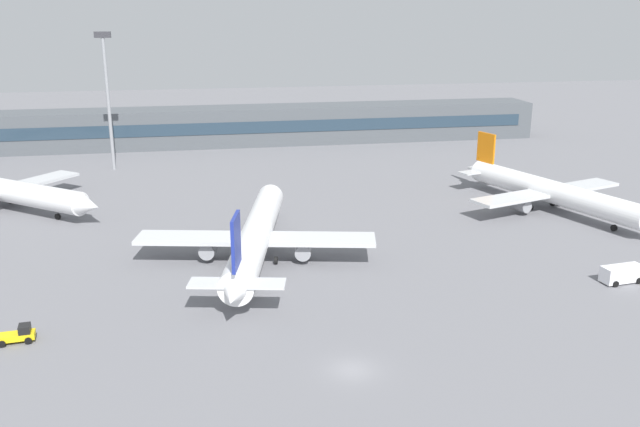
{
  "coord_description": "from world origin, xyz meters",
  "views": [
    {
      "loc": [
        -13.17,
        -54.15,
        31.63
      ],
      "look_at": [
        4.46,
        40.0,
        3.0
      ],
      "focal_mm": 38.18,
      "sensor_mm": 36.0,
      "label": 1
    }
  ],
  "objects_px": {
    "airplane_near": "(257,233)",
    "airplane_mid": "(553,192)",
    "floodlight_tower_west": "(107,92)",
    "baggage_tug_yellow": "(18,335)",
    "airplane_far": "(4,190)",
    "service_van_white": "(622,274)"
  },
  "relations": [
    {
      "from": "airplane_far",
      "to": "service_van_white",
      "type": "relative_size",
      "value": 6.54
    },
    {
      "from": "airplane_near",
      "to": "baggage_tug_yellow",
      "type": "distance_m",
      "value": 32.49
    },
    {
      "from": "floodlight_tower_west",
      "to": "airplane_near",
      "type": "bearing_deg",
      "value": -67.47
    },
    {
      "from": "baggage_tug_yellow",
      "to": "service_van_white",
      "type": "bearing_deg",
      "value": 2.5
    },
    {
      "from": "airplane_near",
      "to": "floodlight_tower_west",
      "type": "bearing_deg",
      "value": 112.53
    },
    {
      "from": "airplane_mid",
      "to": "floodlight_tower_west",
      "type": "distance_m",
      "value": 87.56
    },
    {
      "from": "airplane_far",
      "to": "airplane_near",
      "type": "bearing_deg",
      "value": -38.41
    },
    {
      "from": "airplane_near",
      "to": "service_van_white",
      "type": "distance_m",
      "value": 45.8
    },
    {
      "from": "airplane_near",
      "to": "airplane_mid",
      "type": "height_order",
      "value": "airplane_near"
    },
    {
      "from": "baggage_tug_yellow",
      "to": "floodlight_tower_west",
      "type": "relative_size",
      "value": 0.14
    },
    {
      "from": "airplane_far",
      "to": "floodlight_tower_west",
      "type": "xyz_separation_m",
      "value": [
        14.62,
        27.5,
        12.65
      ]
    },
    {
      "from": "airplane_far",
      "to": "floodlight_tower_west",
      "type": "distance_m",
      "value": 33.62
    },
    {
      "from": "airplane_near",
      "to": "airplane_far",
      "type": "xyz_separation_m",
      "value": [
        -38.78,
        30.75,
        -0.14
      ]
    },
    {
      "from": "service_van_white",
      "to": "floodlight_tower_west",
      "type": "distance_m",
      "value": 101.47
    },
    {
      "from": "airplane_mid",
      "to": "baggage_tug_yellow",
      "type": "distance_m",
      "value": 82.26
    },
    {
      "from": "airplane_mid",
      "to": "baggage_tug_yellow",
      "type": "relative_size",
      "value": 10.98
    },
    {
      "from": "airplane_far",
      "to": "baggage_tug_yellow",
      "type": "xyz_separation_m",
      "value": [
        13.08,
        -50.46,
        -2.45
      ]
    },
    {
      "from": "service_van_white",
      "to": "floodlight_tower_west",
      "type": "relative_size",
      "value": 0.19
    },
    {
      "from": "airplane_near",
      "to": "airplane_mid",
      "type": "distance_m",
      "value": 51.41
    },
    {
      "from": "service_van_white",
      "to": "airplane_far",
      "type": "bearing_deg",
      "value": 149.73
    },
    {
      "from": "airplane_far",
      "to": "airplane_mid",
      "type": "bearing_deg",
      "value": -11.32
    },
    {
      "from": "airplane_near",
      "to": "floodlight_tower_west",
      "type": "height_order",
      "value": "floodlight_tower_west"
    }
  ]
}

